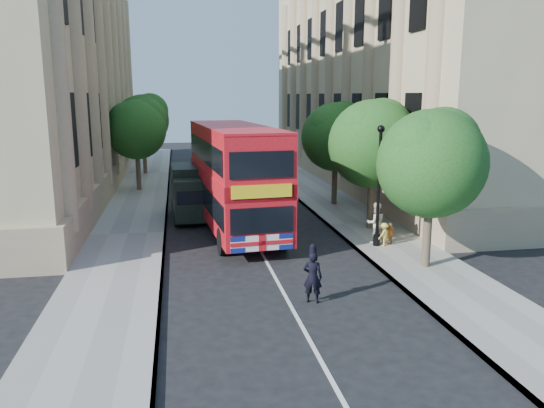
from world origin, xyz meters
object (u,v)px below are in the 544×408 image
lamp_post (379,191)px  woman_pedestrian (376,223)px  box_van (192,194)px  double_decker_bus (235,175)px  police_constable (313,277)px

lamp_post → woman_pedestrian: lamp_post is taller
box_van → woman_pedestrian: (7.75, -6.60, -0.34)m
double_decker_bus → woman_pedestrian: size_ratio=6.10×
double_decker_bus → lamp_post: bearing=-40.5°
lamp_post → double_decker_bus: 6.98m
double_decker_bus → woman_pedestrian: 7.04m
lamp_post → police_constable: lamp_post is taller
double_decker_bus → box_van: bearing=119.1°
lamp_post → police_constable: bearing=-128.0°
lamp_post → police_constable: size_ratio=3.08×
double_decker_bus → woman_pedestrian: double_decker_bus is taller
lamp_post → police_constable: (-4.26, -5.45, -1.67)m
double_decker_bus → police_constable: 9.81m
double_decker_bus → box_van: size_ratio=2.23×
double_decker_bus → woman_pedestrian: (5.76, -3.65, -1.74)m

